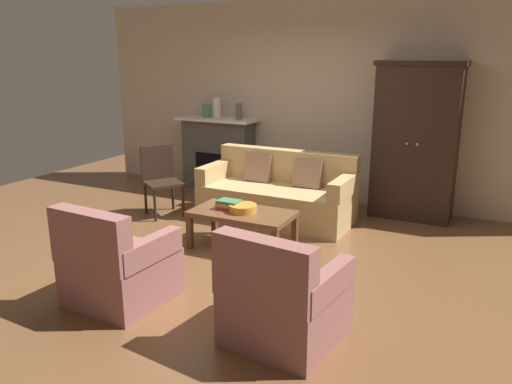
{
  "coord_description": "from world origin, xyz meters",
  "views": [
    {
      "loc": [
        2.41,
        -4.34,
        2.06
      ],
      "look_at": [
        -0.05,
        0.59,
        0.55
      ],
      "focal_mm": 35.48,
      "sensor_mm": 36.0,
      "label": 1
    }
  ],
  "objects_px": {
    "armchair_near_left": "(117,267)",
    "armchair_near_right": "(282,301)",
    "couch": "(278,195)",
    "fruit_bowl": "(243,208)",
    "mantel_vase_cream": "(217,108)",
    "fireplace": "(218,153)",
    "mantel_vase_slate": "(239,111)",
    "armoire": "(416,141)",
    "coffee_table": "(242,216)",
    "mantel_vase_jade": "(207,111)",
    "side_chair_wooden": "(161,176)",
    "book_stack": "(229,205)"
  },
  "relations": [
    {
      "from": "fruit_bowl",
      "to": "armchair_near_right",
      "type": "relative_size",
      "value": 0.34
    },
    {
      "from": "mantel_vase_cream",
      "to": "armchair_near_left",
      "type": "xyz_separation_m",
      "value": [
        1.14,
        -3.61,
        -0.96
      ]
    },
    {
      "from": "couch",
      "to": "fruit_bowl",
      "type": "distance_m",
      "value": 1.11
    },
    {
      "from": "mantel_vase_slate",
      "to": "fruit_bowl",
      "type": "bearing_deg",
      "value": -60.79
    },
    {
      "from": "mantel_vase_jade",
      "to": "side_chair_wooden",
      "type": "bearing_deg",
      "value": -84.15
    },
    {
      "from": "armoire",
      "to": "book_stack",
      "type": "xyz_separation_m",
      "value": [
        -1.61,
        -1.97,
        -0.52
      ]
    },
    {
      "from": "armchair_near_right",
      "to": "couch",
      "type": "bearing_deg",
      "value": 114.72
    },
    {
      "from": "mantel_vase_slate",
      "to": "armchair_near_left",
      "type": "height_order",
      "value": "mantel_vase_slate"
    },
    {
      "from": "armoire",
      "to": "side_chair_wooden",
      "type": "bearing_deg",
      "value": -155.72
    },
    {
      "from": "couch",
      "to": "side_chair_wooden",
      "type": "distance_m",
      "value": 1.56
    },
    {
      "from": "couch",
      "to": "fruit_bowl",
      "type": "relative_size",
      "value": 6.37
    },
    {
      "from": "armoire",
      "to": "mantel_vase_jade",
      "type": "height_order",
      "value": "armoire"
    },
    {
      "from": "coffee_table",
      "to": "armchair_near_left",
      "type": "relative_size",
      "value": 1.25
    },
    {
      "from": "fireplace",
      "to": "armchair_near_right",
      "type": "relative_size",
      "value": 1.43
    },
    {
      "from": "armoire",
      "to": "couch",
      "type": "bearing_deg",
      "value": -149.53
    },
    {
      "from": "armoire",
      "to": "mantel_vase_jade",
      "type": "bearing_deg",
      "value": 178.9
    },
    {
      "from": "couch",
      "to": "armchair_near_right",
      "type": "distance_m",
      "value": 2.86
    },
    {
      "from": "mantel_vase_cream",
      "to": "fruit_bowl",
      "type": "bearing_deg",
      "value": -53.31
    },
    {
      "from": "mantel_vase_cream",
      "to": "side_chair_wooden",
      "type": "relative_size",
      "value": 0.34
    },
    {
      "from": "coffee_table",
      "to": "armchair_near_right",
      "type": "height_order",
      "value": "armchair_near_right"
    },
    {
      "from": "fireplace",
      "to": "fruit_bowl",
      "type": "xyz_separation_m",
      "value": [
        1.52,
        -2.06,
        -0.11
      ]
    },
    {
      "from": "fruit_bowl",
      "to": "armchair_near_left",
      "type": "height_order",
      "value": "armchair_near_left"
    },
    {
      "from": "mantel_vase_slate",
      "to": "side_chair_wooden",
      "type": "height_order",
      "value": "mantel_vase_slate"
    },
    {
      "from": "fireplace",
      "to": "armoire",
      "type": "height_order",
      "value": "armoire"
    },
    {
      "from": "mantel_vase_cream",
      "to": "armchair_near_left",
      "type": "relative_size",
      "value": 0.34
    },
    {
      "from": "book_stack",
      "to": "mantel_vase_slate",
      "type": "height_order",
      "value": "mantel_vase_slate"
    },
    {
      "from": "fruit_bowl",
      "to": "side_chair_wooden",
      "type": "distance_m",
      "value": 1.69
    },
    {
      "from": "fruit_bowl",
      "to": "mantel_vase_slate",
      "type": "bearing_deg",
      "value": 119.21
    },
    {
      "from": "fruit_bowl",
      "to": "book_stack",
      "type": "xyz_separation_m",
      "value": [
        -0.18,
        0.02,
        0.01
      ]
    },
    {
      "from": "couch",
      "to": "mantel_vase_jade",
      "type": "relative_size",
      "value": 9.55
    },
    {
      "from": "mantel_vase_slate",
      "to": "couch",
      "type": "bearing_deg",
      "value": -41.58
    },
    {
      "from": "couch",
      "to": "mantel_vase_cream",
      "type": "bearing_deg",
      "value": 146.82
    },
    {
      "from": "armoire",
      "to": "coffee_table",
      "type": "bearing_deg",
      "value": -126.04
    },
    {
      "from": "fruit_bowl",
      "to": "book_stack",
      "type": "relative_size",
      "value": 1.17
    },
    {
      "from": "side_chair_wooden",
      "to": "armoire",
      "type": "bearing_deg",
      "value": 24.28
    },
    {
      "from": "mantel_vase_cream",
      "to": "mantel_vase_jade",
      "type": "bearing_deg",
      "value": 180.0
    },
    {
      "from": "book_stack",
      "to": "armchair_near_left",
      "type": "bearing_deg",
      "value": -97.17
    },
    {
      "from": "fireplace",
      "to": "fruit_bowl",
      "type": "bearing_deg",
      "value": -53.55
    },
    {
      "from": "coffee_table",
      "to": "fireplace",
      "type": "bearing_deg",
      "value": 126.3
    },
    {
      "from": "coffee_table",
      "to": "armchair_near_right",
      "type": "relative_size",
      "value": 1.25
    },
    {
      "from": "book_stack",
      "to": "armchair_near_right",
      "type": "bearing_deg",
      "value": -49.34
    },
    {
      "from": "fireplace",
      "to": "armchair_near_right",
      "type": "distance_m",
      "value": 4.44
    },
    {
      "from": "fireplace",
      "to": "couch",
      "type": "xyz_separation_m",
      "value": [
        1.45,
        -0.96,
        -0.25
      ]
    },
    {
      "from": "armchair_near_left",
      "to": "armchair_near_right",
      "type": "bearing_deg",
      "value": 2.42
    },
    {
      "from": "armoire",
      "to": "mantel_vase_slate",
      "type": "bearing_deg",
      "value": 178.66
    },
    {
      "from": "mantel_vase_cream",
      "to": "side_chair_wooden",
      "type": "xyz_separation_m",
      "value": [
        -0.04,
        -1.41,
        -0.76
      ]
    },
    {
      "from": "fireplace",
      "to": "mantel_vase_jade",
      "type": "relative_size",
      "value": 6.24
    },
    {
      "from": "mantel_vase_slate",
      "to": "side_chair_wooden",
      "type": "xyz_separation_m",
      "value": [
        -0.42,
        -1.41,
        -0.73
      ]
    },
    {
      "from": "couch",
      "to": "armchair_near_left",
      "type": "distance_m",
      "value": 2.68
    },
    {
      "from": "armchair_near_left",
      "to": "book_stack",
      "type": "bearing_deg",
      "value": 82.83
    }
  ]
}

